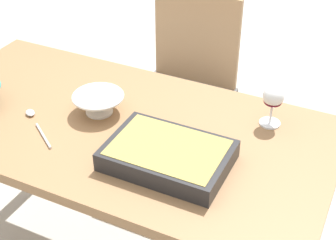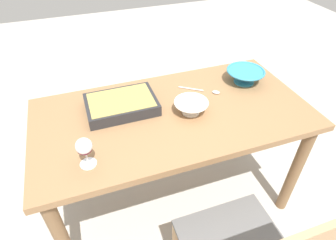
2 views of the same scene
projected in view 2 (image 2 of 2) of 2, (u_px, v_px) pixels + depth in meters
ground_plane at (172, 196)px, 2.03m from camera, size 8.00×8.00×0.00m
dining_table at (173, 127)px, 1.61m from camera, size 1.49×0.76×0.76m
wine_glass at (84, 148)px, 1.19m from camera, size 0.07×0.07×0.15m
casserole_dish at (121, 104)px, 1.54m from camera, size 0.37×0.26×0.06m
mixing_bowl at (191, 106)px, 1.51m from camera, size 0.18×0.18×0.07m
small_bowl at (245, 75)px, 1.74m from camera, size 0.23×0.23×0.09m
serving_spoon at (207, 91)px, 1.68m from camera, size 0.21×0.16×0.01m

